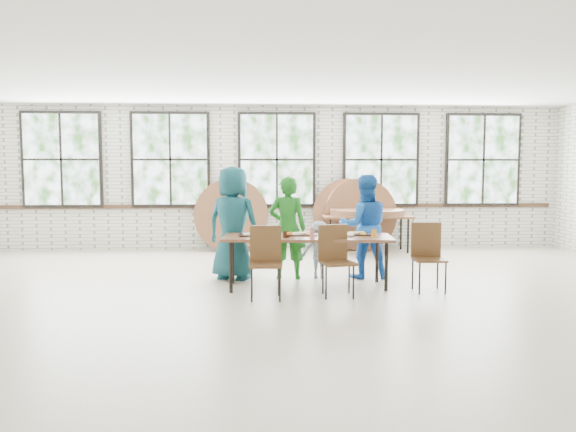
% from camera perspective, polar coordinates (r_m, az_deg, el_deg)
% --- Properties ---
extents(room, '(12.00, 12.00, 12.00)m').
position_cam_1_polar(room, '(11.77, -1.14, 5.51)').
color(room, beige).
rests_on(room, ground).
extents(dining_table, '(2.46, 1.00, 0.74)m').
position_cam_1_polar(dining_table, '(8.03, 1.97, -2.42)').
color(dining_table, brown).
rests_on(dining_table, ground).
extents(chair_near_left, '(0.43, 0.42, 0.95)m').
position_cam_1_polar(chair_near_left, '(7.43, -2.30, -4.05)').
color(chair_near_left, '#53351B').
rests_on(chair_near_left, ground).
extents(chair_near_right, '(0.50, 0.49, 0.95)m').
position_cam_1_polar(chair_near_right, '(7.59, 4.83, -3.87)').
color(chair_near_right, '#53351B').
rests_on(chair_near_right, ground).
extents(chair_spare, '(0.44, 0.43, 0.95)m').
position_cam_1_polar(chair_spare, '(8.09, 13.99, -3.45)').
color(chair_spare, '#53351B').
rests_on(chair_spare, ground).
extents(adult_teal, '(1.00, 0.85, 1.74)m').
position_cam_1_polar(adult_teal, '(8.63, -5.59, -0.72)').
color(adult_teal, '#165452').
rests_on(adult_teal, ground).
extents(adult_green, '(0.62, 0.44, 1.58)m').
position_cam_1_polar(adult_green, '(8.65, -0.05, -1.20)').
color(adult_green, '#1C6C1D').
rests_on(adult_green, ground).
extents(toddler, '(0.64, 0.46, 0.89)m').
position_cam_1_polar(toddler, '(8.73, 3.19, -3.44)').
color(toddler, '#172A48').
rests_on(toddler, ground).
extents(adult_blue, '(0.79, 0.62, 1.61)m').
position_cam_1_polar(adult_blue, '(8.80, 7.77, -1.06)').
color(adult_blue, blue).
rests_on(adult_blue, ground).
extents(storage_table, '(1.82, 0.81, 0.74)m').
position_cam_1_polar(storage_table, '(11.51, 8.02, -0.22)').
color(storage_table, brown).
rests_on(storage_table, ground).
extents(tabletop_clutter, '(1.94, 0.64, 0.11)m').
position_cam_1_polar(tabletop_clutter, '(8.00, 2.67, -1.90)').
color(tabletop_clutter, black).
rests_on(tabletop_clutter, dining_table).
extents(round_tops_stacked, '(1.50, 1.50, 0.13)m').
position_cam_1_polar(round_tops_stacked, '(11.50, 8.03, 0.37)').
color(round_tops_stacked, brown).
rests_on(round_tops_stacked, storage_table).
extents(round_tops_leaning, '(4.19, 0.40, 1.49)m').
position_cam_1_polar(round_tops_leaning, '(11.56, 0.56, 0.10)').
color(round_tops_leaning, brown).
rests_on(round_tops_leaning, ground).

